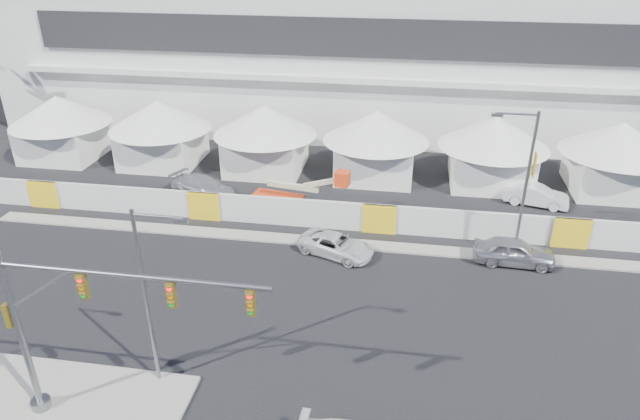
% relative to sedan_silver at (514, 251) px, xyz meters
% --- Properties ---
extents(ground, '(160.00, 160.00, 0.00)m').
position_rel_sedan_silver_xyz_m(ground, '(-14.24, -11.88, -0.81)').
color(ground, black).
rests_on(ground, ground).
extents(median_island, '(10.00, 5.00, 0.15)m').
position_rel_sedan_silver_xyz_m(median_island, '(-20.24, -14.88, -0.74)').
color(median_island, gray).
rests_on(median_island, ground).
extents(far_curb, '(80.00, 1.20, 0.12)m').
position_rel_sedan_silver_xyz_m(far_curb, '(5.76, 0.62, -0.75)').
color(far_curb, gray).
rests_on(far_curb, ground).
extents(stadium, '(80.00, 24.80, 21.98)m').
position_rel_sedan_silver_xyz_m(stadium, '(-5.53, 29.62, 8.64)').
color(stadium, silver).
rests_on(stadium, ground).
extents(tent_row, '(53.40, 8.40, 5.40)m').
position_rel_sedan_silver_xyz_m(tent_row, '(-13.74, 12.12, 2.34)').
color(tent_row, white).
rests_on(tent_row, ground).
extents(hoarding_fence, '(70.00, 0.25, 2.00)m').
position_rel_sedan_silver_xyz_m(hoarding_fence, '(-8.24, 2.62, 0.19)').
color(hoarding_fence, silver).
rests_on(hoarding_fence, ground).
extents(sedan_silver, '(2.12, 4.84, 1.62)m').
position_rel_sedan_silver_xyz_m(sedan_silver, '(0.00, 0.00, 0.00)').
color(sedan_silver, '#AFAFB4').
rests_on(sedan_silver, ground).
extents(pickup_curb, '(3.71, 5.17, 1.31)m').
position_rel_sedan_silver_xyz_m(pickup_curb, '(-10.65, -0.68, -0.16)').
color(pickup_curb, silver).
rests_on(pickup_curb, ground).
extents(lot_car_a, '(2.57, 4.76, 1.49)m').
position_rel_sedan_silver_xyz_m(lot_car_a, '(2.72, 8.53, -0.07)').
color(lot_car_a, silver).
rests_on(lot_car_a, ground).
extents(lot_car_c, '(4.07, 5.73, 1.54)m').
position_rel_sedan_silver_xyz_m(lot_car_c, '(-21.54, 5.97, -0.04)').
color(lot_car_c, silver).
rests_on(lot_car_c, ground).
extents(traffic_mast, '(10.63, 0.79, 8.13)m').
position_rel_sedan_silver_xyz_m(traffic_mast, '(-19.12, -15.16, 3.83)').
color(traffic_mast, slate).
rests_on(traffic_mast, median_island).
extents(streetlight_median, '(2.33, 0.23, 8.43)m').
position_rel_sedan_silver_xyz_m(streetlight_median, '(-16.83, -12.73, 4.18)').
color(streetlight_median, slate).
rests_on(streetlight_median, median_island).
extents(streetlight_curb, '(2.75, 0.62, 9.28)m').
position_rel_sedan_silver_xyz_m(streetlight_curb, '(-0.08, 0.62, 4.57)').
color(streetlight_curb, slate).
rests_on(streetlight_curb, ground).
extents(boom_lift, '(7.23, 2.20, 3.60)m').
position_rel_sedan_silver_xyz_m(boom_lift, '(-14.93, 4.81, 0.16)').
color(boom_lift, red).
rests_on(boom_lift, ground).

